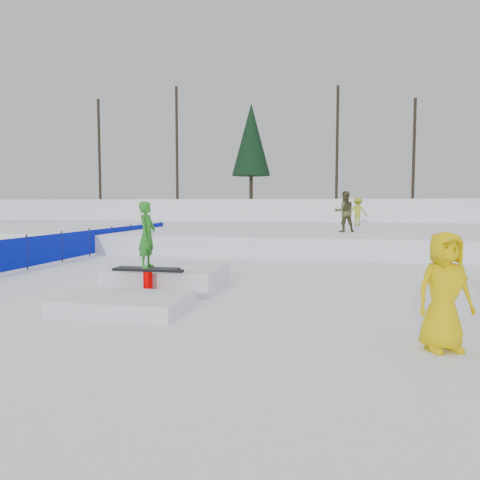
% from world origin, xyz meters
% --- Properties ---
extents(ground, '(120.00, 120.00, 0.00)m').
position_xyz_m(ground, '(0.00, 0.00, 0.00)').
color(ground, white).
extents(snow_berm, '(60.00, 14.00, 2.40)m').
position_xyz_m(snow_berm, '(0.00, 30.00, 1.20)').
color(snow_berm, white).
rests_on(snow_berm, ground).
extents(snow_midrise, '(50.00, 18.00, 0.80)m').
position_xyz_m(snow_midrise, '(0.00, 16.00, 0.40)').
color(snow_midrise, white).
rests_on(snow_midrise, ground).
extents(safety_fence, '(0.05, 16.00, 1.10)m').
position_xyz_m(safety_fence, '(-6.50, 6.60, 0.55)').
color(safety_fence, '#040FAD').
rests_on(safety_fence, ground).
extents(treeline, '(40.24, 4.22, 10.50)m').
position_xyz_m(treeline, '(6.18, 28.28, 7.45)').
color(treeline, black).
rests_on(treeline, snow_berm).
extents(walker_olive, '(1.02, 0.87, 1.82)m').
position_xyz_m(walker_olive, '(3.37, 11.18, 1.71)').
color(walker_olive, '#474525').
rests_on(walker_olive, snow_midrise).
extents(walker_ygreen, '(1.15, 0.78, 1.63)m').
position_xyz_m(walker_ygreen, '(4.22, 17.64, 1.62)').
color(walker_ygreen, '#9CA11C').
rests_on(walker_ygreen, snow_midrise).
extents(spectator_yellow, '(0.96, 0.79, 1.68)m').
position_xyz_m(spectator_yellow, '(4.50, -3.26, 0.84)').
color(spectator_yellow, '#E3BE03').
rests_on(spectator_yellow, ground).
extents(jib_rail_feature, '(2.60, 4.40, 2.11)m').
position_xyz_m(jib_rail_feature, '(-0.98, -0.16, 0.30)').
color(jib_rail_feature, white).
rests_on(jib_rail_feature, ground).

